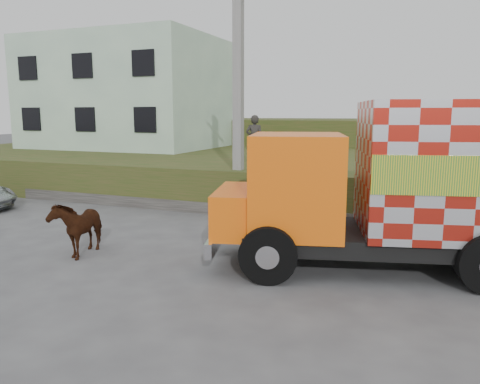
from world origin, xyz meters
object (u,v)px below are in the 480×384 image
at_px(pedestrian, 255,140).
at_px(cargo_truck, 427,185).
at_px(cow, 78,226).
at_px(utility_pole, 238,93).

bearing_deg(pedestrian, cargo_truck, 129.56).
relative_size(cargo_truck, cow, 5.28).
height_order(cow, pedestrian, pedestrian).
distance_m(utility_pole, cow, 7.02).
relative_size(cargo_truck, pedestrian, 4.65).
distance_m(cow, pedestrian, 8.09).
height_order(utility_pole, pedestrian, utility_pole).
xyz_separation_m(utility_pole, pedestrian, (-0.08, 1.83, -1.65)).
bearing_deg(utility_pole, cargo_truck, -34.21).
relative_size(utility_pole, cargo_truck, 0.93).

